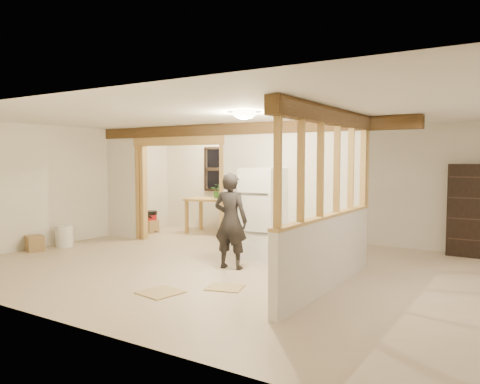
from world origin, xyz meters
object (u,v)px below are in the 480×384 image
Objects in this scene: refrigerator at (263,214)px; bookshelf at (473,211)px; woman at (231,221)px; work_table at (215,216)px; shop_vac at (150,221)px.

refrigerator is 3.87m from bookshelf.
woman is (-0.09, -0.92, -0.03)m from refrigerator.
work_table is at bearing 142.12° from refrigerator.
woman is at bearing -135.97° from bookshelf.
bookshelf reaches higher than work_table.
refrigerator reaches higher than woman.
bookshelf is (7.08, 1.00, 0.59)m from shop_vac.
shop_vac is (-1.52, -0.63, -0.16)m from work_table.
woman reaches higher than work_table.
bookshelf is at bearing 35.09° from refrigerator.
woman is 2.96× the size of shop_vac.
refrigerator is at bearing -49.88° from work_table.
refrigerator is 0.92m from woman.
bookshelf is (3.17, 2.23, 0.04)m from refrigerator.
work_table reaches higher than shop_vac.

